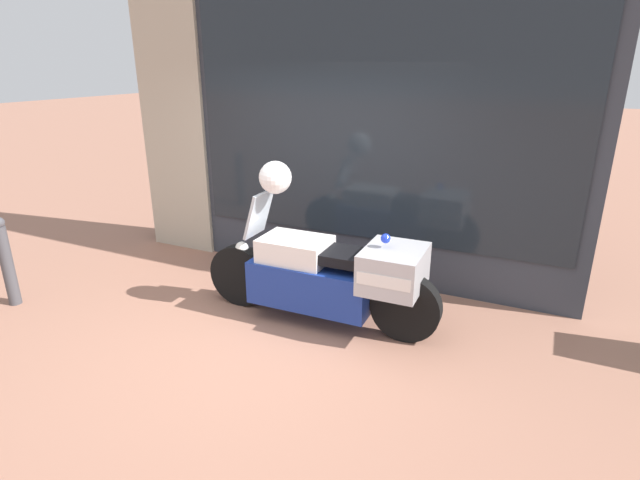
% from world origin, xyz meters
% --- Properties ---
extents(ground_plane, '(60.00, 60.00, 0.00)m').
position_xyz_m(ground_plane, '(0.00, 0.00, 0.00)').
color(ground_plane, '#9E6B56').
extents(shop_building, '(5.62, 0.55, 3.66)m').
position_xyz_m(shop_building, '(-0.43, 2.00, 1.84)').
color(shop_building, '#333842').
rests_on(shop_building, ground).
extents(window_display, '(4.16, 0.30, 2.11)m').
position_xyz_m(window_display, '(0.43, 2.03, 0.50)').
color(window_display, slate).
rests_on(window_display, ground).
extents(paramedic_motorcycle, '(2.50, 0.67, 1.29)m').
position_xyz_m(paramedic_motorcycle, '(0.49, 0.65, 0.52)').
color(paramedic_motorcycle, black).
rests_on(paramedic_motorcycle, ground).
extents(white_helmet, '(0.32, 0.32, 0.32)m').
position_xyz_m(white_helmet, '(-0.09, 0.64, 1.45)').
color(white_helmet, white).
rests_on(white_helmet, paramedic_motorcycle).
extents(street_bollard, '(0.13, 0.13, 0.99)m').
position_xyz_m(street_bollard, '(-2.80, -0.44, 0.51)').
color(street_bollard, '#47474C').
rests_on(street_bollard, ground).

